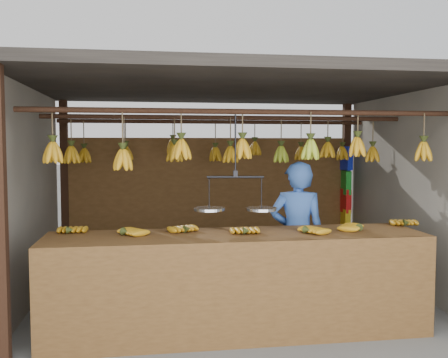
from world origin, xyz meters
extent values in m
plane|color=#5B5B57|center=(0.00, 0.00, 0.00)|extent=(80.00, 80.00, 0.00)
cube|color=black|center=(-2.00, -1.50, 1.15)|extent=(0.10, 0.10, 2.30)
cube|color=black|center=(-2.00, 1.50, 1.15)|extent=(0.10, 0.10, 2.30)
cube|color=black|center=(2.00, 1.50, 1.15)|extent=(0.10, 0.10, 2.30)
cube|color=black|center=(0.00, 0.00, 2.35)|extent=(4.30, 3.30, 0.10)
cylinder|color=black|center=(0.00, -1.00, 2.00)|extent=(4.00, 0.05, 0.05)
cylinder|color=black|center=(0.00, 0.00, 2.00)|extent=(4.00, 0.05, 0.05)
cylinder|color=black|center=(0.00, 1.00, 2.00)|extent=(4.00, 0.05, 0.05)
cube|color=brown|center=(0.00, 1.50, 0.90)|extent=(4.00, 0.06, 1.80)
cube|color=brown|center=(-0.10, -1.10, 0.86)|extent=(3.40, 0.76, 0.08)
cube|color=brown|center=(-0.10, -1.48, 0.45)|extent=(3.40, 0.04, 0.90)
cube|color=black|center=(-1.70, -1.43, 0.41)|extent=(0.07, 0.07, 0.82)
cube|color=black|center=(1.50, -1.43, 0.41)|extent=(0.07, 0.07, 0.82)
cube|color=black|center=(-1.70, -0.77, 0.41)|extent=(0.07, 0.07, 0.82)
cube|color=black|center=(1.50, -0.77, 0.41)|extent=(0.07, 0.07, 0.82)
ellipsoid|color=#BE8214|center=(-1.57, -0.91, 0.93)|extent=(0.19, 0.25, 0.06)
ellipsoid|color=#BE8214|center=(-1.08, -1.08, 0.93)|extent=(0.30, 0.29, 0.06)
ellipsoid|color=#BE8214|center=(-0.54, -1.01, 0.93)|extent=(0.26, 0.29, 0.06)
ellipsoid|color=#BE8214|center=(-0.03, -1.19, 0.93)|extent=(0.19, 0.24, 0.06)
ellipsoid|color=#BE8214|center=(0.52, -1.22, 0.93)|extent=(0.30, 0.28, 0.06)
ellipsoid|color=#BE8214|center=(1.06, -1.13, 0.93)|extent=(0.30, 0.29, 0.06)
ellipsoid|color=#BE8214|center=(1.61, -0.97, 0.93)|extent=(0.22, 0.27, 0.06)
ellipsoid|color=#BE8214|center=(-1.69, -0.98, 1.63)|extent=(0.16, 0.16, 0.28)
ellipsoid|color=#BE8214|center=(-1.10, -1.01, 1.57)|extent=(0.16, 0.16, 0.28)
ellipsoid|color=#BE8214|center=(-0.58, -1.00, 1.66)|extent=(0.16, 0.16, 0.28)
ellipsoid|color=#BE8214|center=(-0.02, -0.97, 1.66)|extent=(0.16, 0.16, 0.28)
ellipsoid|color=#92A523|center=(0.61, -1.04, 1.66)|extent=(0.16, 0.16, 0.28)
ellipsoid|color=#BE8214|center=(1.09, -0.97, 1.68)|extent=(0.16, 0.16, 0.28)
ellipsoid|color=#BE8214|center=(1.73, -1.03, 1.64)|extent=(0.16, 0.16, 0.28)
ellipsoid|color=#BE8214|center=(-1.69, 0.03, 1.59)|extent=(0.16, 0.16, 0.28)
ellipsoid|color=#BE8214|center=(-1.13, -0.03, 1.56)|extent=(0.16, 0.16, 0.28)
ellipsoid|color=#BE8214|center=(-0.59, -0.02, 1.61)|extent=(0.16, 0.16, 0.28)
ellipsoid|color=#BE8214|center=(0.02, -0.04, 1.59)|extent=(0.16, 0.16, 0.28)
ellipsoid|color=#92A523|center=(0.60, -0.01, 1.59)|extent=(0.16, 0.16, 0.28)
ellipsoid|color=#BE8214|center=(1.16, 0.02, 1.64)|extent=(0.16, 0.16, 0.28)
ellipsoid|color=#BE8214|center=(1.70, 0.00, 1.59)|extent=(0.16, 0.16, 0.28)
ellipsoid|color=#BE8214|center=(-1.67, 0.98, 1.57)|extent=(0.16, 0.16, 0.28)
ellipsoid|color=#BE8214|center=(-1.16, 1.00, 1.60)|extent=(0.16, 0.16, 0.28)
ellipsoid|color=#BE8214|center=(-0.56, 1.01, 1.68)|extent=(0.16, 0.16, 0.28)
ellipsoid|color=#BE8214|center=(0.00, 1.04, 1.58)|extent=(0.16, 0.16, 0.28)
ellipsoid|color=#BE8214|center=(0.52, 1.03, 1.65)|extent=(0.16, 0.16, 0.28)
ellipsoid|color=#BE8214|center=(1.14, 0.97, 1.59)|extent=(0.16, 0.16, 0.28)
ellipsoid|color=#BE8214|center=(1.72, 0.96, 1.59)|extent=(0.16, 0.16, 0.28)
cylinder|color=black|center=(-0.09, -1.00, 1.70)|extent=(0.02, 0.02, 0.59)
cylinder|color=black|center=(-0.09, -1.00, 1.41)|extent=(0.52, 0.09, 0.02)
cylinder|color=silver|center=(-0.33, -0.97, 1.11)|extent=(0.28, 0.28, 0.02)
cylinder|color=silver|center=(0.15, -1.03, 1.11)|extent=(0.28, 0.28, 0.02)
imported|color=#3359A5|center=(0.62, -0.60, 0.77)|extent=(0.63, 0.48, 1.53)
cube|color=#1426BF|center=(1.94, 1.35, 1.51)|extent=(0.08, 0.26, 0.34)
cube|color=#199926|center=(1.94, 1.35, 1.16)|extent=(0.08, 0.26, 0.34)
cube|color=red|center=(1.94, 1.35, 0.90)|extent=(0.08, 0.26, 0.34)
cube|color=yellow|center=(1.94, 1.35, 0.61)|extent=(0.08, 0.26, 0.34)
camera|label=1|loc=(-0.87, -5.47, 1.69)|focal=40.00mm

